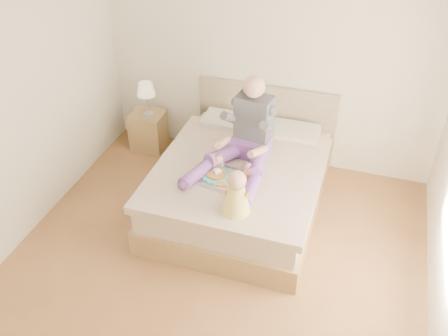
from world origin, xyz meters
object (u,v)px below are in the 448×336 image
(bed, at_px, (243,180))
(adult, at_px, (246,138))
(tray, at_px, (226,177))
(baby, at_px, (236,195))
(nightstand, at_px, (149,131))

(bed, xyz_separation_m, adult, (0.02, -0.02, 0.56))
(tray, distance_m, baby, 0.49)
(nightstand, relative_size, tray, 0.87)
(bed, height_order, adult, adult)
(adult, bearing_deg, baby, -71.35)
(adult, relative_size, baby, 2.60)
(nightstand, distance_m, baby, 2.32)
(nightstand, xyz_separation_m, adult, (1.50, -0.73, 0.63))
(tray, xyz_separation_m, baby, (0.23, -0.41, 0.15))
(bed, bearing_deg, nightstand, 154.11)
(nightstand, relative_size, adult, 0.44)
(baby, bearing_deg, adult, 92.20)
(adult, distance_m, baby, 0.83)
(bed, distance_m, nightstand, 1.65)
(adult, xyz_separation_m, baby, (0.15, -0.81, -0.09))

